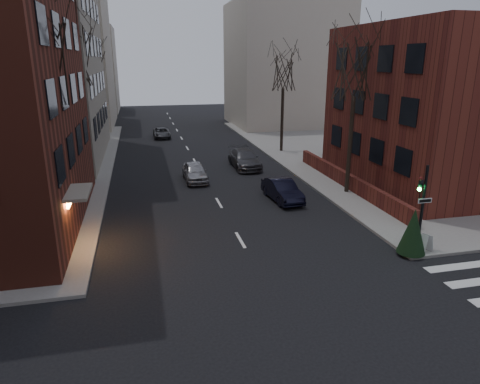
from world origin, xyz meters
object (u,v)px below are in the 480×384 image
at_px(streetlamp_near, 83,131).
at_px(car_lane_silver, 195,172).
at_px(car_lane_far, 162,133).
at_px(tree_left_a, 38,65).
at_px(car_lane_gray, 244,159).
at_px(evergreen_shrub, 413,231).
at_px(sandwich_board, 425,243).
at_px(tree_left_c, 93,66).
at_px(tree_left_b, 73,56).
at_px(streetlamp_far, 104,102).
at_px(parked_sedan, 282,190).
at_px(tree_right_a, 356,71).
at_px(traffic_signal, 421,212).
at_px(tree_right_b, 283,72).

bearing_deg(streetlamp_near, car_lane_silver, 11.55).
xyz_separation_m(car_lane_silver, car_lane_far, (-1.40, 19.20, -0.13)).
height_order(tree_left_a, streetlamp_near, tree_left_a).
relative_size(car_lane_gray, evergreen_shrub, 2.40).
height_order(tree_left_a, car_lane_gray, tree_left_a).
bearing_deg(sandwich_board, tree_left_c, 96.31).
height_order(tree_left_c, car_lane_silver, tree_left_c).
distance_m(streetlamp_near, car_lane_far, 21.87).
relative_size(tree_left_b, car_lane_far, 2.66).
xyz_separation_m(tree_left_c, car_lane_gray, (12.59, -13.31, -7.28)).
bearing_deg(streetlamp_far, parked_sedan, -63.30).
bearing_deg(tree_right_a, evergreen_shrub, -98.97).
relative_size(car_lane_silver, car_lane_gray, 0.80).
distance_m(traffic_signal, car_lane_silver, 16.99).
height_order(tree_left_c, parked_sedan, tree_left_c).
relative_size(tree_left_a, car_lane_far, 2.53).
relative_size(tree_right_b, car_lane_far, 2.26).
height_order(streetlamp_far, car_lane_gray, streetlamp_far).
bearing_deg(car_lane_far, traffic_signal, -73.84).
xyz_separation_m(tree_left_a, streetlamp_far, (0.60, 28.00, -4.23)).
bearing_deg(tree_right_a, traffic_signal, -95.47).
height_order(tree_left_a, tree_left_c, tree_left_a).
distance_m(streetlamp_near, sandwich_board, 21.40).
relative_size(parked_sedan, sandwich_board, 4.95).
xyz_separation_m(tree_left_b, tree_right_a, (17.60, -8.00, -0.88)).
relative_size(streetlamp_far, car_lane_far, 1.55).
xyz_separation_m(tree_right_a, sandwich_board, (-0.81, -9.50, -7.46)).
bearing_deg(tree_left_c, streetlamp_far, 73.30).
bearing_deg(tree_left_b, tree_right_a, -24.44).
xyz_separation_m(car_lane_far, sandwich_board, (10.19, -34.21, 0.00)).
distance_m(tree_left_a, tree_left_b, 12.01).
relative_size(streetlamp_near, sandwich_board, 7.50).
distance_m(tree_right_a, streetlamp_far, 29.65).
distance_m(traffic_signal, tree_left_b, 24.87).
xyz_separation_m(tree_left_a, tree_right_b, (17.60, 18.00, -0.88)).
bearing_deg(car_lane_far, sandwich_board, -73.98).
xyz_separation_m(traffic_signal, sandwich_board, (0.06, -0.49, -1.34)).
bearing_deg(parked_sedan, streetlamp_near, 155.87).
bearing_deg(streetlamp_far, tree_right_a, -54.69).
xyz_separation_m(tree_right_a, evergreen_shrub, (-1.50, -9.50, -6.81)).
bearing_deg(car_lane_silver, traffic_signal, -59.48).
relative_size(tree_left_c, parked_sedan, 2.34).
xyz_separation_m(parked_sedan, sandwich_board, (3.92, -9.10, -0.11)).
bearing_deg(tree_left_c, car_lane_far, 22.33).
bearing_deg(tree_left_b, tree_left_a, -90.00).
bearing_deg(car_lane_gray, tree_left_a, -134.51).
xyz_separation_m(traffic_signal, parked_sedan, (-3.86, 8.60, -1.22)).
relative_size(traffic_signal, car_lane_gray, 0.78).
relative_size(parked_sedan, car_lane_gray, 0.81).
bearing_deg(traffic_signal, car_lane_far, 106.73).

